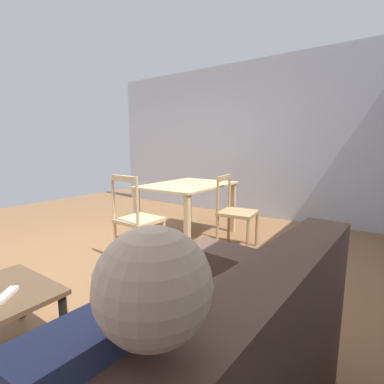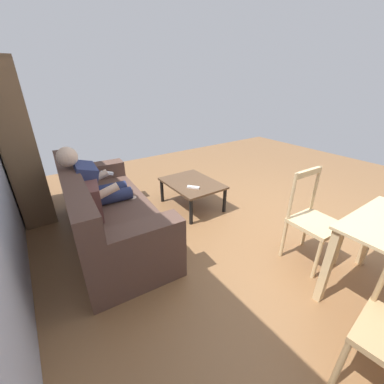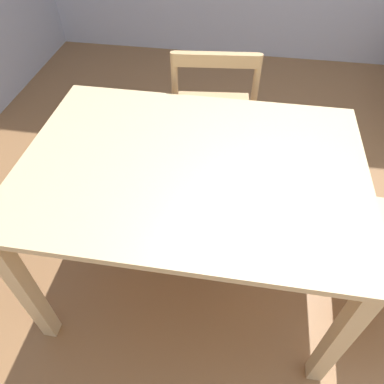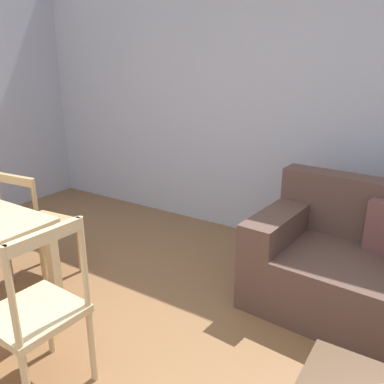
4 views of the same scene
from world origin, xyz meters
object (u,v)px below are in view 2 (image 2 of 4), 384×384
object	(u,v)px
bookshelf	(21,155)
dining_chair_facing_couch	(313,221)
tv_remote	(193,187)
person_lounging	(98,189)
coffee_table	(192,185)
couch	(105,214)

from	to	relation	value
bookshelf	dining_chair_facing_couch	size ratio (longest dim) A/B	2.06
tv_remote	bookshelf	distance (m)	2.27
person_lounging	bookshelf	world-z (taller)	bookshelf
tv_remote	dining_chair_facing_couch	distance (m)	1.54
tv_remote	coffee_table	bearing A→B (deg)	-158.02
person_lounging	coffee_table	size ratio (longest dim) A/B	1.28
coffee_table	bookshelf	bearing A→B (deg)	60.70
couch	dining_chair_facing_couch	bearing A→B (deg)	-134.55
bookshelf	dining_chair_facing_couch	distance (m)	3.58
couch	bookshelf	distance (m)	1.43
person_lounging	dining_chair_facing_couch	xyz separation A→B (m)	(-1.74, -1.62, -0.12)
coffee_table	tv_remote	distance (m)	0.21
person_lounging	tv_remote	distance (m)	1.23
couch	tv_remote	distance (m)	1.19
person_lounging	dining_chair_facing_couch	distance (m)	2.38
tv_remote	dining_chair_facing_couch	size ratio (longest dim) A/B	0.18
couch	tv_remote	xyz separation A→B (m)	(-0.12, -1.18, 0.08)
tv_remote	dining_chair_facing_couch	bearing A→B (deg)	68.36
couch	person_lounging	size ratio (longest dim) A/B	1.94
coffee_table	tv_remote	size ratio (longest dim) A/B	5.15
couch	dining_chair_facing_couch	distance (m)	2.27
dining_chair_facing_couch	person_lounging	bearing A→B (deg)	42.92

